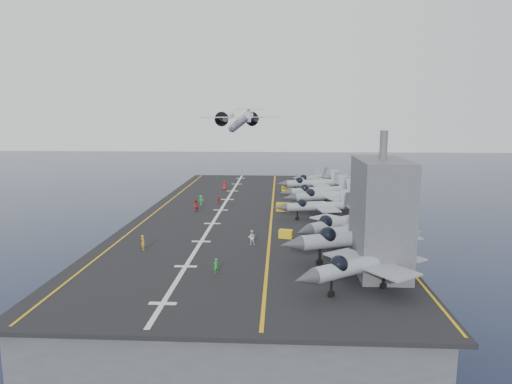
{
  "coord_description": "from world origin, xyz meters",
  "views": [
    {
      "loc": [
        4.33,
        -77.79,
        27.08
      ],
      "look_at": [
        0.0,
        4.0,
        13.0
      ],
      "focal_mm": 32.0,
      "sensor_mm": 36.0,
      "label": 1
    }
  ],
  "objects_px": {
    "island_superstructure": "(381,202)",
    "fighter_jet_0": "(364,263)",
    "transport_plane": "(240,122)",
    "tow_cart_a": "(286,234)"
  },
  "relations": [
    {
      "from": "island_superstructure",
      "to": "fighter_jet_0",
      "type": "height_order",
      "value": "island_superstructure"
    },
    {
      "from": "island_superstructure",
      "to": "fighter_jet_0",
      "type": "distance_m",
      "value": 7.63
    },
    {
      "from": "island_superstructure",
      "to": "transport_plane",
      "type": "relative_size",
      "value": 0.52
    },
    {
      "from": "island_superstructure",
      "to": "transport_plane",
      "type": "height_order",
      "value": "transport_plane"
    },
    {
      "from": "island_superstructure",
      "to": "tow_cart_a",
      "type": "height_order",
      "value": "island_superstructure"
    },
    {
      "from": "fighter_jet_0",
      "to": "transport_plane",
      "type": "height_order",
      "value": "transport_plane"
    },
    {
      "from": "island_superstructure",
      "to": "fighter_jet_0",
      "type": "relative_size",
      "value": 0.85
    },
    {
      "from": "fighter_jet_0",
      "to": "transport_plane",
      "type": "relative_size",
      "value": 0.61
    },
    {
      "from": "fighter_jet_0",
      "to": "transport_plane",
      "type": "bearing_deg",
      "value": 101.97
    },
    {
      "from": "island_superstructure",
      "to": "fighter_jet_0",
      "type": "bearing_deg",
      "value": -115.78
    }
  ]
}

